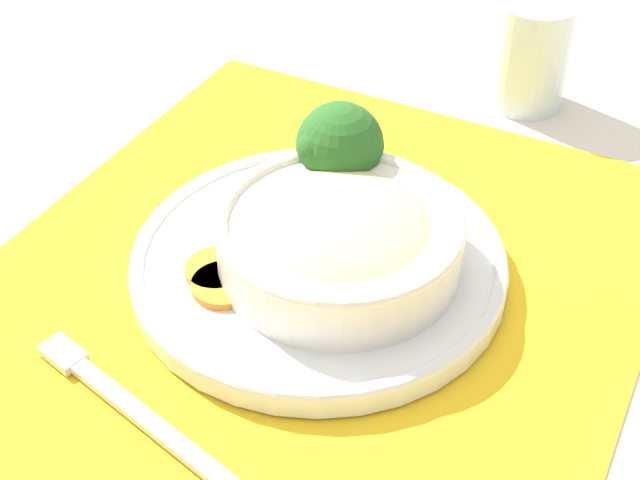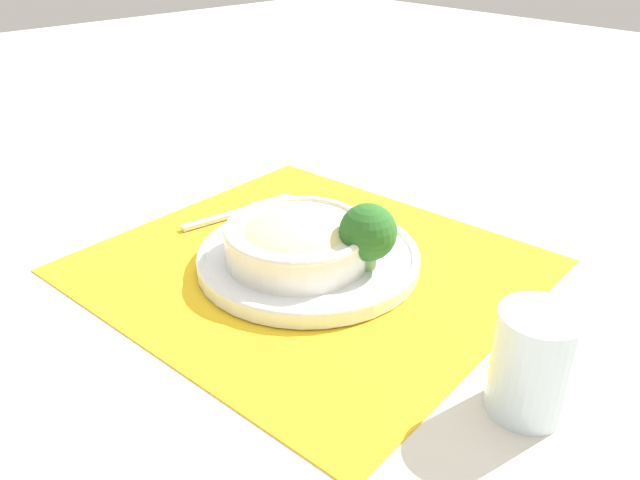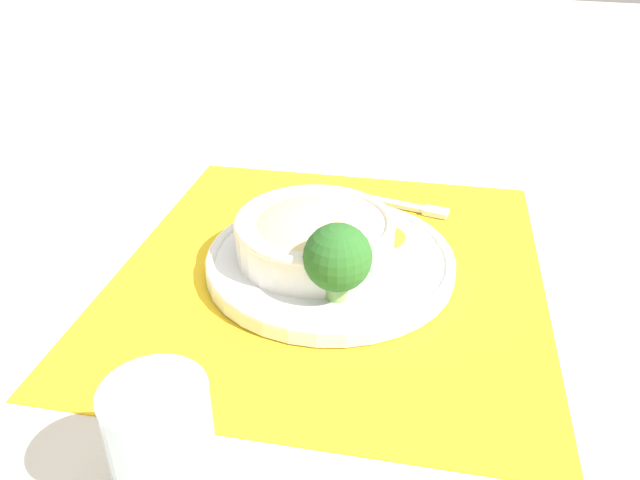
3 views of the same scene
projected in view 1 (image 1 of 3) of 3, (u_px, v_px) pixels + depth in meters
The scene contains 9 objects.
ground_plane at pixel (319, 276), 0.68m from camera, with size 4.00×4.00×0.00m, color beige.
placemat at pixel (319, 274), 0.68m from camera, with size 0.57×0.53×0.00m.
plate at pixel (318, 261), 0.67m from camera, with size 0.28×0.28×0.02m.
bowl at pixel (338, 238), 0.64m from camera, with size 0.18×0.18×0.05m.
broccoli_floret at pixel (339, 146), 0.70m from camera, with size 0.07×0.07×0.08m.
carrot_slice_near at pixel (217, 269), 0.65m from camera, with size 0.05×0.05×0.01m.
carrot_slice_middle at pixel (224, 285), 0.64m from camera, with size 0.05×0.05×0.01m.
water_glass at pixel (530, 60), 0.85m from camera, with size 0.07×0.07×0.10m.
fork at pixel (116, 396), 0.58m from camera, with size 0.04×0.18×0.01m.
Camera 1 is at (-0.42, -0.28, 0.45)m, focal length 50.00 mm.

